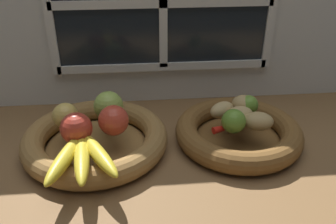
% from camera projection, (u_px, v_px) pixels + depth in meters
% --- Properties ---
extents(ground_plane, '(1.40, 0.90, 0.03)m').
position_uv_depth(ground_plane, '(172.00, 155.00, 0.93)').
color(ground_plane, brown).
extents(back_wall, '(1.40, 0.05, 0.55)m').
position_uv_depth(back_wall, '(163.00, 13.00, 1.05)').
color(back_wall, silver).
rests_on(back_wall, ground_plane).
extents(fruit_bowl_left, '(0.37, 0.37, 0.06)m').
position_uv_depth(fruit_bowl_left, '(96.00, 140.00, 0.92)').
color(fruit_bowl_left, olive).
rests_on(fruit_bowl_left, ground_plane).
extents(fruit_bowl_right, '(0.33, 0.33, 0.06)m').
position_uv_depth(fruit_bowl_right, '(238.00, 132.00, 0.95)').
color(fruit_bowl_right, brown).
rests_on(fruit_bowl_right, ground_plane).
extents(apple_green_back, '(0.08, 0.08, 0.08)m').
position_uv_depth(apple_green_back, '(109.00, 106.00, 0.93)').
color(apple_green_back, '#99B74C').
rests_on(apple_green_back, fruit_bowl_left).
extents(apple_golden_left, '(0.06, 0.06, 0.06)m').
position_uv_depth(apple_golden_left, '(65.00, 116.00, 0.90)').
color(apple_golden_left, '#DBB756').
rests_on(apple_golden_left, fruit_bowl_left).
extents(apple_red_front, '(0.08, 0.08, 0.08)m').
position_uv_depth(apple_red_front, '(76.00, 128.00, 0.83)').
color(apple_red_front, '#B73828').
rests_on(apple_red_front, fruit_bowl_left).
extents(apple_red_right, '(0.07, 0.07, 0.07)m').
position_uv_depth(apple_red_right, '(114.00, 119.00, 0.87)').
color(apple_red_right, '#CC422D').
rests_on(apple_red_right, fruit_bowl_left).
extents(banana_bunch_front, '(0.17, 0.21, 0.03)m').
position_uv_depth(banana_bunch_front, '(82.00, 155.00, 0.78)').
color(banana_bunch_front, gold).
rests_on(banana_bunch_front, fruit_bowl_left).
extents(potato_large, '(0.07, 0.06, 0.04)m').
position_uv_depth(potato_large, '(240.00, 115.00, 0.92)').
color(potato_large, tan).
rests_on(potato_large, fruit_bowl_right).
extents(potato_oblong, '(0.08, 0.07, 0.04)m').
position_uv_depth(potato_oblong, '(222.00, 110.00, 0.94)').
color(potato_oblong, tan).
rests_on(potato_oblong, fruit_bowl_right).
extents(potato_small, '(0.09, 0.07, 0.05)m').
position_uv_depth(potato_small, '(258.00, 121.00, 0.89)').
color(potato_small, tan).
rests_on(potato_small, fruit_bowl_right).
extents(potato_back, '(0.08, 0.07, 0.05)m').
position_uv_depth(potato_back, '(243.00, 104.00, 0.96)').
color(potato_back, tan).
rests_on(potato_back, fruit_bowl_right).
extents(lime_near, '(0.06, 0.06, 0.06)m').
position_uv_depth(lime_near, '(234.00, 121.00, 0.88)').
color(lime_near, olive).
rests_on(lime_near, fruit_bowl_right).
extents(lime_far, '(0.05, 0.05, 0.05)m').
position_uv_depth(lime_far, '(248.00, 105.00, 0.96)').
color(lime_far, olive).
rests_on(lime_far, fruit_bowl_right).
extents(chili_pepper, '(0.11, 0.06, 0.02)m').
position_uv_depth(chili_pepper, '(233.00, 126.00, 0.90)').
color(chili_pepper, red).
rests_on(chili_pepper, fruit_bowl_right).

